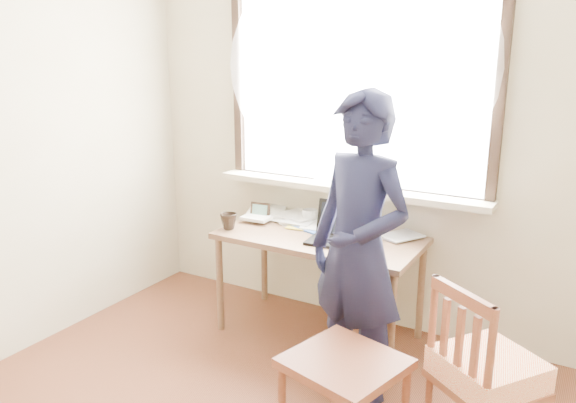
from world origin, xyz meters
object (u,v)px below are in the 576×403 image
Objects in this scene: mug_dark at (229,221)px; side_chair at (485,372)px; person at (359,250)px; desk at (319,246)px; laptop at (339,232)px; mug_white at (310,216)px; work_chair at (344,374)px.

side_chair is at bearing -16.96° from mug_dark.
person is at bearing -16.04° from mug_dark.
laptop reaches higher than desk.
mug_dark is (-0.39, -0.39, 0.01)m from mug_white.
mug_white is at bearing 45.32° from mug_dark.
mug_dark is at bearing -168.75° from laptop.
desk is 0.31m from mug_white.
desk is 0.69m from person.
desk is 11.32× the size of mug_dark.
side_chair is at bearing 23.95° from work_chair.
mug_dark is 0.20× the size of work_chair.
work_chair is 0.66× the size of side_chair.
mug_white is (-0.18, 0.22, 0.11)m from desk.
desk is 3.54× the size of laptop.
laptop is at bearing -36.85° from mug_white.
laptop is at bearing 146.46° from side_chair.
person is (-0.70, 0.23, 0.36)m from side_chair.
laptop is at bearing 116.70° from work_chair.
person is (0.46, -0.47, 0.20)m from desk.
side_chair is (1.73, -0.53, -0.28)m from mug_dark.
laptop is at bearing -12.14° from desk.
mug_white is at bearing 130.37° from desk.
person is (-0.15, 0.48, 0.41)m from work_chair.
side_chair is at bearing -0.08° from person.
mug_white is at bearing 145.62° from side_chair.
work_chair is 0.35× the size of person.
mug_white is at bearing 143.15° from laptop.
desk is at bearing 16.99° from mug_dark.
laptop is 0.41× the size of side_chair.
side_chair is 0.82m from person.
side_chair is at bearing -34.38° from mug_white.
laptop is 0.41m from mug_white.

